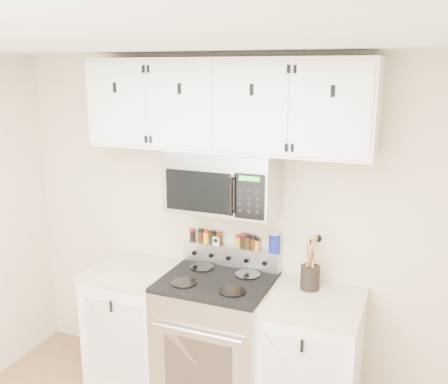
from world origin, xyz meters
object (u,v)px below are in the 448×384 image
microwave (223,181)px  salt_canister (274,242)px  utensil_crock (310,276)px  range (217,338)px

microwave → salt_canister: bearing=25.0°
utensil_crock → salt_canister: bearing=156.6°
range → utensil_crock: (0.63, 0.15, 0.53)m
range → salt_canister: size_ratio=7.34×
utensil_crock → microwave: bearing=-177.4°
microwave → utensil_crock: microwave is taller
range → microwave: (0.00, 0.13, 1.14)m
salt_canister → range: bearing=-139.8°
utensil_crock → salt_canister: 0.36m
range → salt_canister: 0.82m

